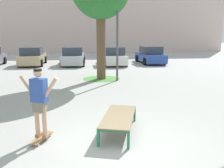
% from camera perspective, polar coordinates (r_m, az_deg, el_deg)
% --- Properties ---
extents(ground_plane, '(120.00, 120.00, 0.00)m').
position_cam_1_polar(ground_plane, '(5.97, 0.65, -13.77)').
color(ground_plane, '#A8A8A3').
extents(building_facade, '(37.96, 4.00, 10.92)m').
position_cam_1_polar(building_facade, '(36.39, -4.45, 16.35)').
color(building_facade, beige).
rests_on(building_facade, ground).
extents(skate_box, '(1.27, 2.04, 0.46)m').
position_cam_1_polar(skate_box, '(6.42, 1.63, -7.87)').
color(skate_box, '#237A4C').
rests_on(skate_box, ground).
extents(skateboard, '(0.49, 0.82, 0.09)m').
position_cam_1_polar(skateboard, '(6.29, -16.24, -12.11)').
color(skateboard, '#9E754C').
rests_on(skateboard, ground).
extents(skater, '(0.95, 0.46, 1.69)m').
position_cam_1_polar(skater, '(5.96, -16.78, -3.32)').
color(skater, tan).
rests_on(skater, skateboard).
extents(grass_patch_mid_back, '(2.15, 2.15, 0.01)m').
position_cam_1_polar(grass_patch_mid_back, '(14.04, -2.54, 1.26)').
color(grass_patch_mid_back, '#519342').
rests_on(grass_patch_mid_back, ground).
extents(car_tan, '(2.00, 4.24, 1.50)m').
position_cam_1_polar(car_tan, '(21.25, -18.28, 6.15)').
color(car_tan, tan).
rests_on(car_tan, ground).
extents(car_silver, '(1.98, 4.23, 1.50)m').
position_cam_1_polar(car_silver, '(20.53, -9.17, 6.41)').
color(car_silver, '#B7BABF').
rests_on(car_silver, ground).
extents(car_white, '(1.99, 4.24, 1.50)m').
position_cam_1_polar(car_white, '(20.38, 0.36, 6.52)').
color(car_white, silver).
rests_on(car_white, ground).
extents(car_blue, '(2.01, 4.25, 1.50)m').
position_cam_1_polar(car_blue, '(21.71, 9.03, 6.70)').
color(car_blue, '#28479E').
rests_on(car_blue, ground).
extents(light_post, '(0.36, 0.36, 5.83)m').
position_cam_1_polar(light_post, '(13.31, 1.30, 17.21)').
color(light_post, '#4C4C51').
rests_on(light_post, ground).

